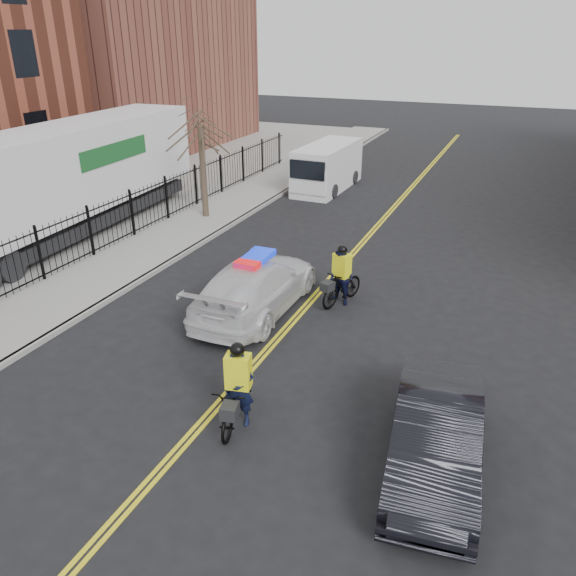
% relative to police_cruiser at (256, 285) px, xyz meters
% --- Properties ---
extents(ground, '(120.00, 120.00, 0.00)m').
position_rel_police_cruiser_xyz_m(ground, '(1.34, -2.55, -0.84)').
color(ground, black).
rests_on(ground, ground).
extents(center_line_left, '(0.10, 60.00, 0.01)m').
position_rel_police_cruiser_xyz_m(center_line_left, '(1.26, 5.45, -0.83)').
color(center_line_left, yellow).
rests_on(center_line_left, ground).
extents(center_line_right, '(0.10, 60.00, 0.01)m').
position_rel_police_cruiser_xyz_m(center_line_right, '(1.42, 5.45, -0.83)').
color(center_line_right, yellow).
rests_on(center_line_right, ground).
extents(sidewalk, '(3.00, 60.00, 0.15)m').
position_rel_police_cruiser_xyz_m(sidewalk, '(-6.16, 5.45, -0.76)').
color(sidewalk, gray).
rests_on(sidewalk, ground).
extents(curb, '(0.20, 60.00, 0.15)m').
position_rel_police_cruiser_xyz_m(curb, '(-4.66, 5.45, -0.76)').
color(curb, gray).
rests_on(curb, ground).
extents(iron_fence, '(0.12, 28.00, 2.00)m').
position_rel_police_cruiser_xyz_m(iron_fence, '(-7.66, 5.45, 0.16)').
color(iron_fence, black).
rests_on(iron_fence, ground).
extents(lot_pad, '(18.00, 60.00, 0.02)m').
position_rel_police_cruiser_xyz_m(lot_pad, '(-16.66, 5.45, -0.83)').
color(lot_pad, gray).
rests_on(lot_pad, ground).
extents(warehouse_far, '(14.00, 18.00, 14.00)m').
position_rel_police_cruiser_xyz_m(warehouse_far, '(-21.66, 21.45, 6.16)').
color(warehouse_far, brown).
rests_on(warehouse_far, ground).
extents(street_tree, '(3.20, 3.20, 4.80)m').
position_rel_police_cruiser_xyz_m(street_tree, '(-6.26, 7.45, 2.70)').
color(street_tree, '#33271E').
rests_on(street_tree, sidewalk).
extents(police_cruiser, '(2.36, 5.73, 1.82)m').
position_rel_police_cruiser_xyz_m(police_cruiser, '(0.00, 0.00, 0.00)').
color(police_cruiser, silver).
rests_on(police_cruiser, ground).
extents(dark_sedan, '(2.18, 4.87, 1.55)m').
position_rel_police_cruiser_xyz_m(dark_sedan, '(6.31, -4.89, -0.06)').
color(dark_sedan, black).
rests_on(dark_sedan, ground).
extents(cargo_van, '(2.35, 5.78, 2.40)m').
position_rel_police_cruiser_xyz_m(cargo_van, '(-2.93, 14.65, 0.34)').
color(cargo_van, white).
rests_on(cargo_van, ground).
extents(semi_trailer, '(3.77, 14.65, 4.52)m').
position_rel_police_cruiser_xyz_m(semi_trailer, '(-10.21, 3.52, 1.73)').
color(semi_trailer, white).
rests_on(semi_trailer, ground).
extents(cyclist_near, '(1.15, 2.19, 2.05)m').
position_rel_police_cruiser_xyz_m(cyclist_near, '(2.11, -5.15, -0.12)').
color(cyclist_near, black).
rests_on(cyclist_near, ground).
extents(cyclist_far, '(1.17, 2.02, 1.97)m').
position_rel_police_cruiser_xyz_m(cyclist_far, '(2.26, 1.50, -0.06)').
color(cyclist_far, black).
rests_on(cyclist_far, ground).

